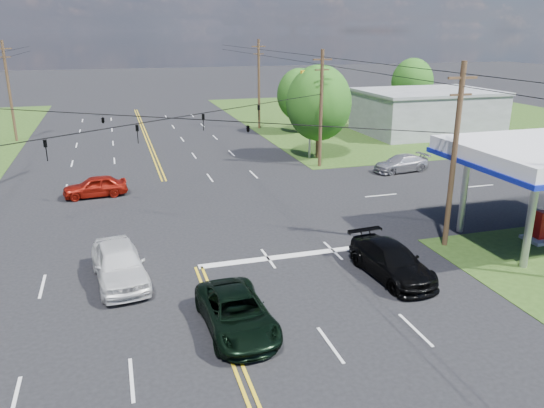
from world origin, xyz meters
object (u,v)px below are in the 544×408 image
object	(u,v)px
pole_ne	(321,108)
retail_ne	(426,113)
pole_left_far	(9,90)
pickup_dkgreen	(237,313)
pole_right_far	(259,83)
pickup_white	(119,264)
tree_right_a	(319,103)
tree_right_b	(300,95)
tree_far_r	(412,82)
pole_se	(454,155)
suv_black	(392,261)

from	to	relation	value
pole_ne	retail_ne	bearing A→B (deg)	32.91
pole_left_far	pickup_dkgreen	distance (m)	44.33
pole_right_far	pickup_white	bearing A→B (deg)	-114.48
retail_ne	tree_right_a	xyz separation A→B (m)	(-16.00, -8.00, 2.67)
retail_ne	pole_left_far	size ratio (longest dim) A/B	1.40
retail_ne	pole_ne	size ratio (longest dim) A/B	1.47
pole_left_far	tree_right_b	bearing A→B (deg)	-7.72
retail_ne	tree_far_r	distance (m)	11.02
pole_se	tree_right_a	bearing A→B (deg)	87.27
pole_se	tree_right_a	distance (m)	21.02
pole_se	pickup_white	distance (m)	17.12
pole_se	tree_right_a	size ratio (longest dim) A/B	1.16
tree_right_b	pickup_dkgreen	distance (m)	41.37
tree_far_r	pole_left_far	bearing A→B (deg)	-177.56
tree_far_r	pickup_dkgreen	bearing A→B (deg)	-127.29
pole_se	tree_right_a	world-z (taller)	pole_se
tree_right_a	tree_far_r	xyz separation A→B (m)	(20.00, 18.00, -0.33)
pickup_white	tree_far_r	bearing A→B (deg)	39.00
pole_ne	suv_black	bearing A→B (deg)	-102.63
tree_far_r	tree_right_b	bearing A→B (deg)	-161.08
pickup_dkgreen	tree_right_b	bearing A→B (deg)	65.02
tree_far_r	pickup_dkgreen	size ratio (longest dim) A/B	1.48
tree_right_b	pickup_white	distance (m)	38.39
pickup_dkgreen	pickup_white	bearing A→B (deg)	124.94
pole_se	tree_right_b	distance (m)	33.19
tree_right_a	suv_black	size ratio (longest dim) A/B	1.55
tree_right_b	suv_black	distance (m)	36.60
tree_right_b	pole_ne	bearing A→B (deg)	-103.13
retail_ne	tree_right_a	bearing A→B (deg)	-153.43
pole_left_far	tree_far_r	size ratio (longest dim) A/B	1.31
suv_black	pole_right_far	bearing A→B (deg)	79.04
pickup_dkgreen	tree_far_r	bearing A→B (deg)	50.57
pole_right_far	tree_far_r	world-z (taller)	pole_right_far
retail_ne	tree_right_b	size ratio (longest dim) A/B	1.98
retail_ne	pole_right_far	world-z (taller)	pole_right_far
pole_ne	pole_right_far	bearing A→B (deg)	90.00
pole_ne	tree_far_r	distance (m)	29.70
pole_left_far	tree_right_b	size ratio (longest dim) A/B	1.41
retail_ne	pickup_white	size ratio (longest dim) A/B	2.66
suv_black	tree_right_b	bearing A→B (deg)	72.84
pole_left_far	tree_right_b	distance (m)	29.79
tree_right_b	pickup_dkgreen	bearing A→B (deg)	-112.84
retail_ne	pole_left_far	world-z (taller)	pole_left_far
pole_ne	tree_far_r	bearing A→B (deg)	45.00
suv_black	pole_se	bearing A→B (deg)	24.46
pole_ne	pole_left_far	xyz separation A→B (m)	(-26.00, 19.00, 0.25)
pole_left_far	pole_right_far	size ratio (longest dim) A/B	1.00
pole_se	tree_far_r	xyz separation A→B (m)	(21.00, 39.00, -0.37)
tree_right_a	tree_right_b	bearing A→B (deg)	78.23
tree_right_a	pickup_dkgreen	distance (m)	29.58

